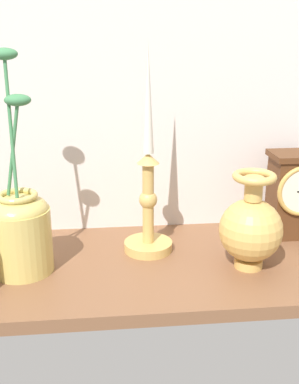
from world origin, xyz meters
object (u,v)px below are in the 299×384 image
(mantel_clock, at_px, (295,194))
(brass_vase_jar, at_px, (20,227))
(candlestick_tall_left, at_px, (148,194))
(brass_vase_bulbous, at_px, (251,227))

(mantel_clock, relative_size, brass_vase_jar, 0.46)
(candlestick_tall_left, height_order, brass_vase_bulbous, candlestick_tall_left)
(brass_vase_jar, bearing_deg, mantel_clock, 10.78)
(mantel_clock, height_order, brass_vase_bulbous, brass_vase_bulbous)
(brass_vase_bulbous, relative_size, brass_vase_jar, 0.46)
(mantel_clock, height_order, candlestick_tall_left, candlestick_tall_left)
(candlestick_tall_left, bearing_deg, mantel_clock, 7.79)
(candlestick_tall_left, bearing_deg, brass_vase_bulbous, -26.95)
(brass_vase_bulbous, distance_m, brass_vase_jar, 0.42)
(candlestick_tall_left, xyz_separation_m, brass_vase_bulbous, (0.18, -0.09, -0.04))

